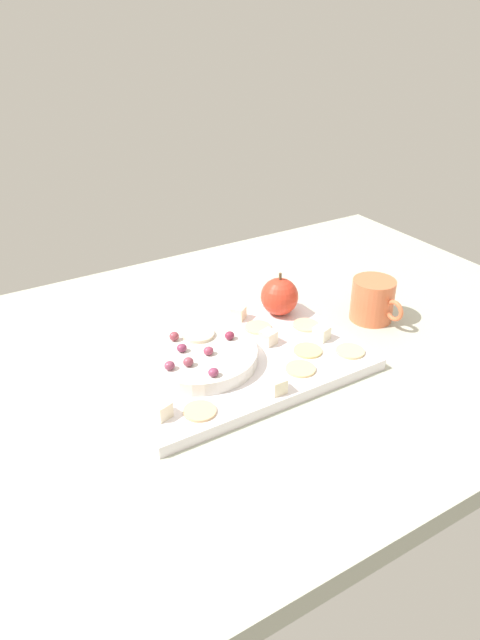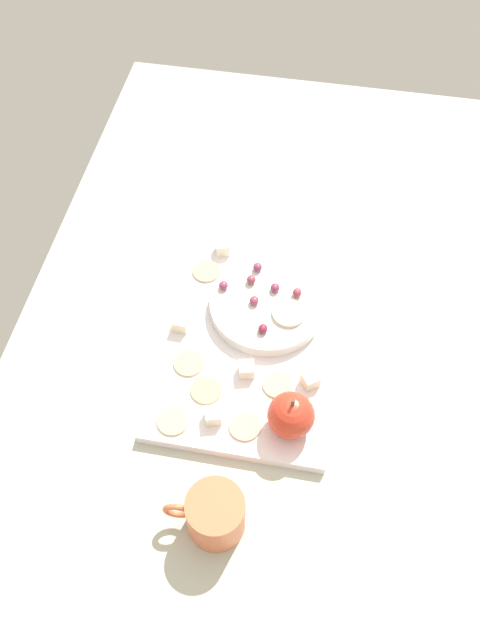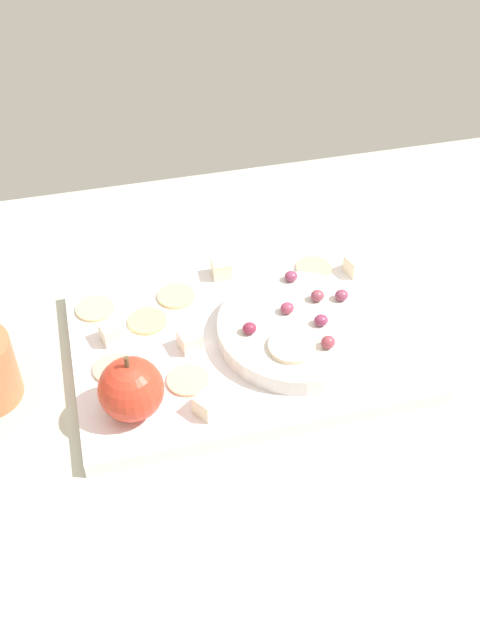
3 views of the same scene
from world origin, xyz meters
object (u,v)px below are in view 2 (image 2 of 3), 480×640
Objects in this scene: cheese_cube_1 at (213,416)px; apple_slice_0 at (289,313)px; apple_whole at (291,415)px; grape_2 at (251,280)px; cheese_cube_3 at (223,248)px; cracker_1 at (245,426)px; grape_5 at (275,288)px; cheese_cube_4 at (181,324)px; grape_4 at (223,285)px; cracker_3 at (206,271)px; cracker_5 at (278,385)px; cracker_2 at (173,421)px; grape_3 at (254,301)px; serving_dish at (267,305)px; grape_1 at (258,267)px; grape_0 at (297,293)px; grape_6 at (263,329)px; cracker_0 at (189,363)px; cheese_cube_0 at (310,380)px; cheese_cube_2 at (246,369)px; platter at (252,341)px; cracker_4 at (206,390)px; cup at (215,515)px.

cheese_cube_1 is 0.44× the size of apple_slice_0.
apple_whole is 25.32cm from grape_2.
cheese_cube_3 is 0.50× the size of cracker_1.
apple_whole reaches higher than grape_5.
grape_4 is (-7.49, 5.58, 1.70)cm from cheese_cube_4.
cracker_5 is (19.58, 15.25, 0.00)cm from cracker_3.
cracker_2 is 2.90× the size of grape_3.
grape_1 is at bearing -157.48° from serving_dish.
serving_dish is 11.55× the size of grape_0.
cracker_1 is 2.90× the size of grape_0.
cheese_cube_1 is 1.44× the size of grape_2.
grape_6 is at bearing 46.65° from grape_4.
cracker_0 is at bearing 179.29° from cracker_2.
serving_dish is 11.55× the size of grape_5.
cracker_3 is 16.65cm from grape_0.
cheese_cube_0 is at bearing 73.32° from cheese_cube_4.
cracker_0 and cracker_1 have the same top height.
cracker_2 is at bearing 9.02° from cheese_cube_4.
grape_2 is at bearing 133.72° from cheese_cube_4.
cracker_0 is 18.81cm from grape_5.
grape_0 reaches higher than cheese_cube_2.
grape_4 is (-23.86, 2.98, 2.67)cm from cracker_2.
grape_4 reaches higher than apple_slice_0.
grape_3 is at bearing 4.82° from grape_1.
apple_slice_0 reaches higher than platter.
grape_3 reaches higher than serving_dish.
serving_dish is at bearing 140.38° from cracker_0.
cracker_3 is at bearing -21.26° from cheese_cube_3.
grape_3 is (6.58, 9.37, 2.68)cm from cracker_3.
cracker_4 is at bearing -21.83° from serving_dish.
cheese_cube_3 is (-16.78, -8.11, 2.10)cm from platter.
serving_dish is 24.74cm from cracker_2.
cracker_0 is (-0.05, -9.12, -0.96)cm from cheese_cube_2.
grape_0 is at bearing 158.27° from cheese_cube_2.
grape_0 is (-8.05, 17.61, 1.81)cm from cheese_cube_4.
grape_2 is at bearing 40.25° from cheese_cube_3.
cracker_1 is 2.90× the size of grape_4.
grape_5 is 5.23cm from apple_slice_0.
serving_dish is 11.55× the size of grape_6.
cracker_5 reaches higher than platter.
cup reaches higher than platter.
serving_dish is at bearing -161.84° from apple_whole.
cracker_3 is (-25.88, -17.92, -3.23)cm from apple_whole.
cracker_4 is at bearing 11.83° from cracker_3.
apple_whole is 31.64cm from cracker_3.
apple_whole is 18.31cm from apple_slice_0.
grape_6 is at bearing -42.25° from apple_slice_0.
grape_5 is (-14.98, -7.72, 1.70)cm from cheese_cube_0.
grape_4 is at bearing -100.91° from serving_dish.
apple_whole is 14.02cm from cracker_4.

